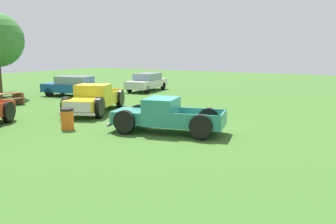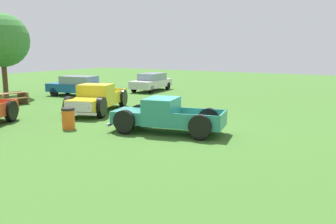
# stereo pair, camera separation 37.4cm
# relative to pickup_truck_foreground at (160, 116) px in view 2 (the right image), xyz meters

# --- Properties ---
(ground_plane) EXTENTS (80.00, 80.00, 0.00)m
(ground_plane) POSITION_rel_pickup_truck_foreground_xyz_m (0.61, -0.47, -0.71)
(ground_plane) COLOR #3D6B28
(pickup_truck_foreground) EXTENTS (2.81, 5.13, 1.49)m
(pickup_truck_foreground) POSITION_rel_pickup_truck_foreground_xyz_m (0.00, 0.00, 0.00)
(pickup_truck_foreground) COLOR #2D8475
(pickup_truck_foreground) RESTS_ON ground_plane
(pickup_truck_behind_left) EXTENTS (5.57, 3.56, 1.61)m
(pickup_truck_behind_left) POSITION_rel_pickup_truck_foreground_xyz_m (2.07, 5.62, 0.06)
(pickup_truck_behind_left) COLOR yellow
(pickup_truck_behind_left) RESTS_ON ground_plane
(sedan_distant_a) EXTENTS (4.70, 2.33, 1.51)m
(sedan_distant_a) POSITION_rel_pickup_truck_foreground_xyz_m (12.56, 8.95, 0.08)
(sedan_distant_a) COLOR silver
(sedan_distant_a) RESTS_ON ground_plane
(sedan_distant_b) EXTENTS (2.67, 4.84, 1.53)m
(sedan_distant_b) POSITION_rel_pickup_truck_foreground_xyz_m (6.82, 11.84, 0.09)
(sedan_distant_b) COLOR #195699
(sedan_distant_b) RESTS_ON ground_plane
(picnic_table) EXTENTS (2.00, 1.73, 0.78)m
(picnic_table) POSITION_rel_pickup_truck_foreground_xyz_m (1.45, 12.37, -0.22)
(picnic_table) COLOR olive
(picnic_table) RESTS_ON ground_plane
(trash_can) EXTENTS (0.59, 0.59, 0.95)m
(trash_can) POSITION_rel_pickup_truck_foreground_xyz_m (-1.61, 3.85, -0.23)
(trash_can) COLOR orange
(trash_can) RESTS_ON ground_plane
(oak_tree_east) EXTENTS (3.88, 3.88, 6.12)m
(oak_tree_east) POSITION_rel_pickup_truck_foreground_xyz_m (3.41, 15.80, 3.46)
(oak_tree_east) COLOR brown
(oak_tree_east) RESTS_ON ground_plane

